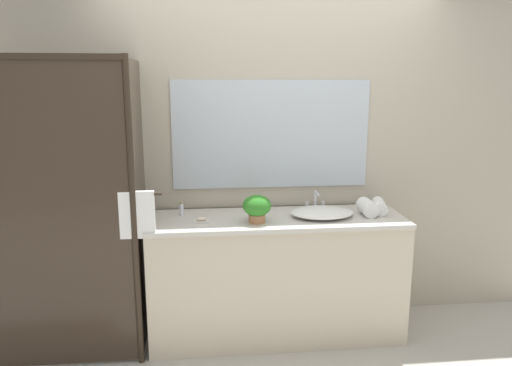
% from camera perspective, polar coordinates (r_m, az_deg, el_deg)
% --- Properties ---
extents(ground_plane, '(8.00, 8.00, 0.00)m').
position_cam_1_polar(ground_plane, '(3.74, 2.39, -17.43)').
color(ground_plane, '#B7B2A8').
extents(wall_back_with_mirror, '(4.40, 0.06, 2.60)m').
position_cam_1_polar(wall_back_with_mirror, '(3.64, 1.78, 3.52)').
color(wall_back_with_mirror, '#B2A893').
rests_on(wall_back_with_mirror, ground_plane).
extents(vanity_cabinet, '(1.80, 0.58, 0.90)m').
position_cam_1_polar(vanity_cabinet, '(3.55, 2.43, -11.02)').
color(vanity_cabinet, beige).
rests_on(vanity_cabinet, ground_plane).
extents(shower_enclosure, '(1.20, 0.59, 2.00)m').
position_cam_1_polar(shower_enclosure, '(3.24, -19.89, -3.22)').
color(shower_enclosure, '#2D2319').
rests_on(shower_enclosure, ground_plane).
extents(sink_basin, '(0.45, 0.34, 0.06)m').
position_cam_1_polar(sink_basin, '(3.43, 7.83, -3.48)').
color(sink_basin, white).
rests_on(sink_basin, vanity_cabinet).
extents(faucet, '(0.17, 0.13, 0.14)m').
position_cam_1_polar(faucet, '(3.61, 7.08, -2.41)').
color(faucet, silver).
rests_on(faucet, vanity_cabinet).
extents(potted_plant, '(0.19, 0.19, 0.19)m').
position_cam_1_polar(potted_plant, '(3.24, 0.11, -2.89)').
color(potted_plant, '#B77A51').
rests_on(potted_plant, vanity_cabinet).
extents(soap_dish, '(0.10, 0.07, 0.04)m').
position_cam_1_polar(soap_dish, '(3.29, -6.54, -4.43)').
color(soap_dish, silver).
rests_on(soap_dish, vanity_cabinet).
extents(amenity_bottle_shampoo, '(0.03, 0.03, 0.10)m').
position_cam_1_polar(amenity_bottle_shampoo, '(3.46, -8.86, -3.07)').
color(amenity_bottle_shampoo, silver).
rests_on(amenity_bottle_shampoo, vanity_cabinet).
extents(amenity_bottle_conditioner, '(0.03, 0.03, 0.08)m').
position_cam_1_polar(amenity_bottle_conditioner, '(3.41, 0.75, -3.36)').
color(amenity_bottle_conditioner, silver).
rests_on(amenity_bottle_conditioner, vanity_cabinet).
extents(rolled_towel_near_edge, '(0.15, 0.25, 0.09)m').
position_cam_1_polar(rolled_towel_near_edge, '(3.61, 14.47, -2.71)').
color(rolled_towel_near_edge, white).
rests_on(rolled_towel_near_edge, vanity_cabinet).
extents(rolled_towel_middle, '(0.11, 0.19, 0.11)m').
position_cam_1_polar(rolled_towel_middle, '(3.52, 13.11, -2.85)').
color(rolled_towel_middle, white).
rests_on(rolled_towel_middle, vanity_cabinet).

